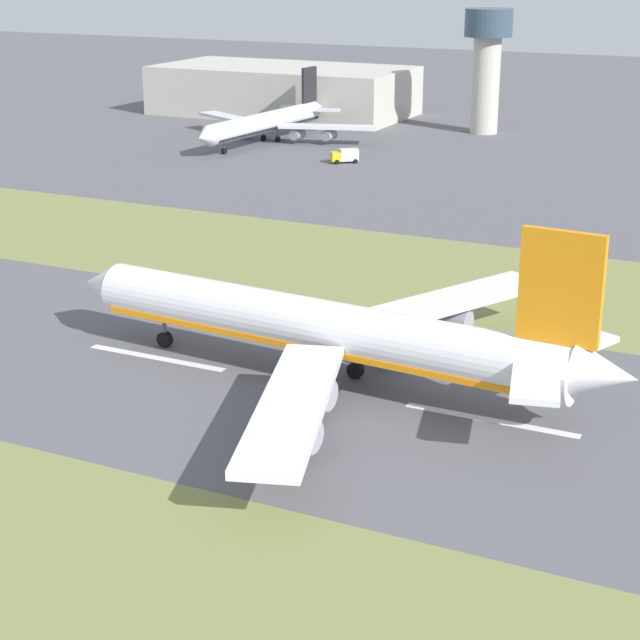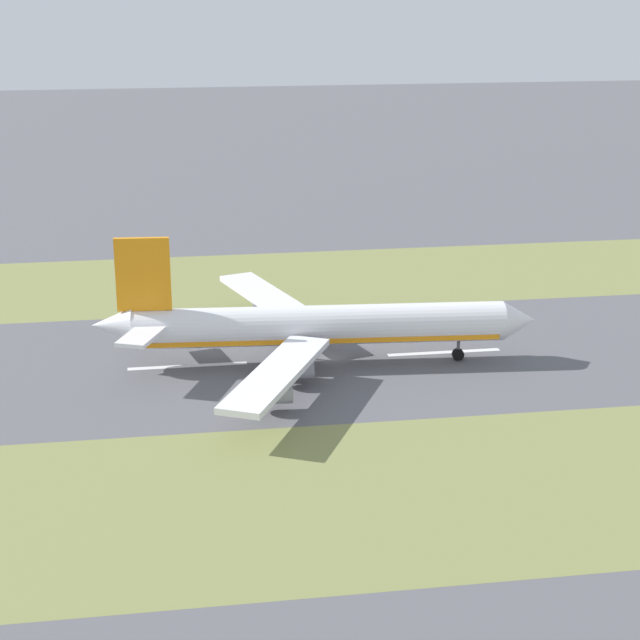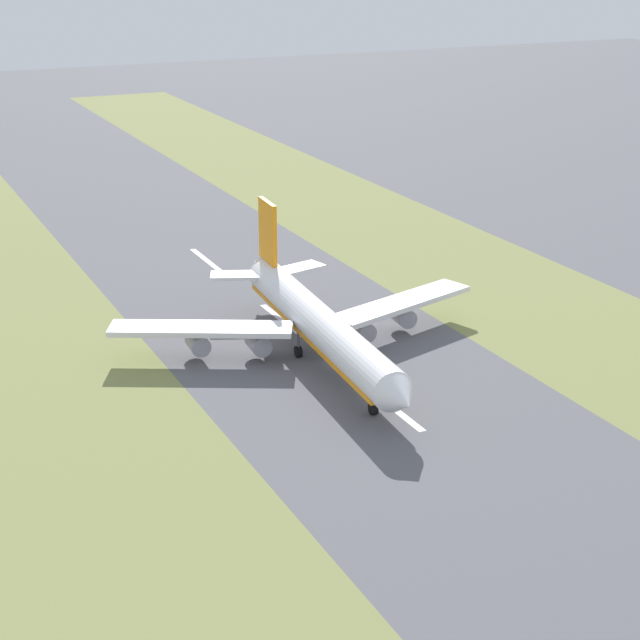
{
  "view_description": "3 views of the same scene",
  "coord_description": "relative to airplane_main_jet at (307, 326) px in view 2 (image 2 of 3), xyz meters",
  "views": [
    {
      "loc": [
        -95.58,
        -48.89,
        44.58
      ],
      "look_at": [
        2.03,
        -2.02,
        7.0
      ],
      "focal_mm": 60.0,
      "sensor_mm": 36.0,
      "label": 1
    },
    {
      "loc": [
        152.73,
        -25.25,
        57.28
      ],
      "look_at": [
        2.03,
        -2.02,
        7.0
      ],
      "focal_mm": 60.0,
      "sensor_mm": 36.0,
      "label": 2
    },
    {
      "loc": [
        69.11,
        140.86,
        65.03
      ],
      "look_at": [
        2.03,
        -2.02,
        7.0
      ],
      "focal_mm": 60.0,
      "sensor_mm": 36.0,
      "label": 3
    }
  ],
  "objects": [
    {
      "name": "grass_median_east",
      "position": [
        43.12,
        3.92,
        -6.02
      ],
      "size": [
        40.0,
        600.0,
        0.01
      ],
      "primitive_type": "cube",
      "color": "olive",
      "rests_on": "ground"
    },
    {
      "name": "ground_plane",
      "position": [
        -1.88,
        3.92,
        -6.02
      ],
      "size": [
        800.0,
        800.0,
        0.0
      ],
      "primitive_type": "plane",
      "color": "#56565B"
    },
    {
      "name": "airplane_main_jet",
      "position": [
        0.0,
        0.0,
        0.0
      ],
      "size": [
        63.95,
        67.22,
        20.2
      ],
      "color": "white",
      "rests_on": "ground"
    },
    {
      "name": "centreline_dash_mid",
      "position": [
        -1.88,
        -18.1,
        -6.01
      ],
      "size": [
        1.2,
        18.0,
        0.01
      ],
      "primitive_type": "cube",
      "color": "silver",
      "rests_on": "ground"
    },
    {
      "name": "grass_median_west",
      "position": [
        -46.88,
        3.92,
        -6.02
      ],
      "size": [
        40.0,
        600.0,
        0.01
      ],
      "primitive_type": "cube",
      "color": "olive",
      "rests_on": "ground"
    },
    {
      "name": "centreline_dash_far",
      "position": [
        -1.88,
        21.9,
        -6.01
      ],
      "size": [
        1.2,
        18.0,
        0.01
      ],
      "primitive_type": "cube",
      "color": "silver",
      "rests_on": "ground"
    }
  ]
}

